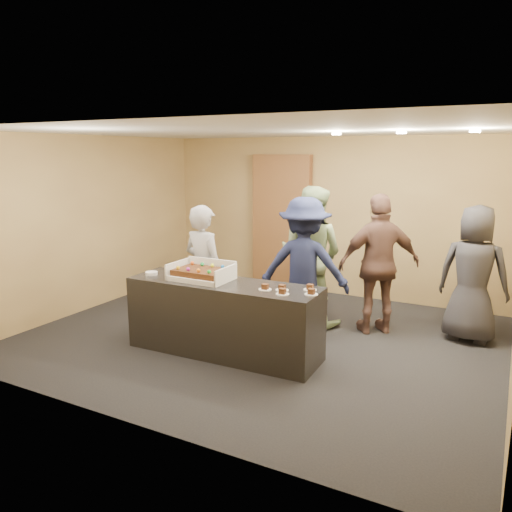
# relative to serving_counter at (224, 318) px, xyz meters

# --- Properties ---
(room) EXTENTS (6.04, 6.00, 2.70)m
(room) POSITION_rel_serving_counter_xyz_m (0.16, 0.69, 0.90)
(room) COLOR black
(room) RESTS_ON ground
(serving_counter) EXTENTS (2.42, 0.76, 0.90)m
(serving_counter) POSITION_rel_serving_counter_xyz_m (0.00, 0.00, 0.00)
(serving_counter) COLOR black
(serving_counter) RESTS_ON floor
(storage_cabinet) EXTENTS (1.09, 0.15, 2.40)m
(storage_cabinet) POSITION_rel_serving_counter_xyz_m (-0.68, 3.10, 0.75)
(storage_cabinet) COLOR brown
(storage_cabinet) RESTS_ON floor
(cake_box) EXTENTS (0.73, 0.51, 0.22)m
(cake_box) POSITION_rel_serving_counter_xyz_m (-0.32, 0.03, 0.50)
(cake_box) COLOR white
(cake_box) RESTS_ON serving_counter
(sheet_cake) EXTENTS (0.63, 0.43, 0.12)m
(sheet_cake) POSITION_rel_serving_counter_xyz_m (-0.32, -0.00, 0.55)
(sheet_cake) COLOR #3D1C0D
(sheet_cake) RESTS_ON cake_box
(plate_stack) EXTENTS (0.16, 0.16, 0.04)m
(plate_stack) POSITION_rel_serving_counter_xyz_m (-1.02, -0.10, 0.47)
(plate_stack) COLOR white
(plate_stack) RESTS_ON serving_counter
(slice_a) EXTENTS (0.15, 0.15, 0.07)m
(slice_a) POSITION_rel_serving_counter_xyz_m (0.59, -0.05, 0.47)
(slice_a) COLOR white
(slice_a) RESTS_ON serving_counter
(slice_b) EXTENTS (0.15, 0.15, 0.07)m
(slice_b) POSITION_rel_serving_counter_xyz_m (0.78, 0.01, 0.47)
(slice_b) COLOR white
(slice_b) RESTS_ON serving_counter
(slice_c) EXTENTS (0.15, 0.15, 0.07)m
(slice_c) POSITION_rel_serving_counter_xyz_m (0.85, -0.13, 0.47)
(slice_c) COLOR white
(slice_c) RESTS_ON serving_counter
(slice_d) EXTENTS (0.15, 0.15, 0.07)m
(slice_d) POSITION_rel_serving_counter_xyz_m (1.05, 0.18, 0.47)
(slice_d) COLOR white
(slice_d) RESTS_ON serving_counter
(slice_e) EXTENTS (0.15, 0.15, 0.07)m
(slice_e) POSITION_rel_serving_counter_xyz_m (1.13, 0.01, 0.47)
(slice_e) COLOR white
(slice_e) RESTS_ON serving_counter
(person_server_grey) EXTENTS (0.72, 0.54, 1.77)m
(person_server_grey) POSITION_rel_serving_counter_xyz_m (-0.58, 0.45, 0.43)
(person_server_grey) COLOR #9B9BA0
(person_server_grey) RESTS_ON floor
(person_sage_man) EXTENTS (1.02, 0.83, 1.98)m
(person_sage_man) POSITION_rel_serving_counter_xyz_m (0.50, 1.57, 0.54)
(person_sage_man) COLOR #87A070
(person_sage_man) RESTS_ON floor
(person_navy_man) EXTENTS (1.34, 0.97, 1.87)m
(person_navy_man) POSITION_rel_serving_counter_xyz_m (0.60, 1.09, 0.48)
(person_navy_man) COLOR #1A2144
(person_navy_man) RESTS_ON floor
(person_brown_extra) EXTENTS (1.18, 1.02, 1.91)m
(person_brown_extra) POSITION_rel_serving_counter_xyz_m (1.47, 1.63, 0.51)
(person_brown_extra) COLOR brown
(person_brown_extra) RESTS_ON floor
(person_dark_suit) EXTENTS (0.93, 0.66, 1.80)m
(person_dark_suit) POSITION_rel_serving_counter_xyz_m (2.63, 1.88, 0.45)
(person_dark_suit) COLOR #29292E
(person_dark_suit) RESTS_ON floor
(ceiling_spotlights) EXTENTS (1.72, 0.12, 0.03)m
(ceiling_spotlights) POSITION_rel_serving_counter_xyz_m (1.76, 1.19, 2.22)
(ceiling_spotlights) COLOR #FFEAC6
(ceiling_spotlights) RESTS_ON ceiling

